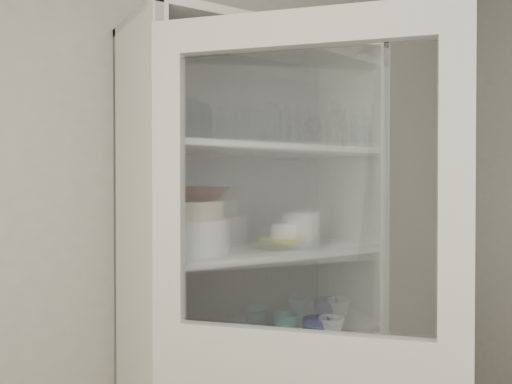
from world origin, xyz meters
TOP-DOWN VIEW (x-y plane):
  - wall_back at (0.00, 1.50)m, footprint 3.60×0.02m
  - pantry_cabinet at (0.20, 1.34)m, footprint 1.00×0.45m
  - tumbler_0 at (-0.21, 1.15)m, footprint 0.08×0.08m
  - tumbler_1 at (-0.16, 1.12)m, footprint 0.09×0.09m
  - tumbler_2 at (0.11, 1.15)m, footprint 0.08×0.08m
  - tumbler_3 at (0.23, 1.15)m, footprint 0.09×0.09m
  - tumbler_4 at (0.19, 1.15)m, footprint 0.08×0.08m
  - tumbler_5 at (0.61, 1.12)m, footprint 0.08×0.08m
  - tumbler_6 at (0.51, 1.16)m, footprint 0.08×0.08m
  - tumbler_7 at (-0.21, 1.28)m, footprint 0.10×0.10m
  - tumbler_8 at (-0.05, 1.29)m, footprint 0.08×0.08m
  - tumbler_9 at (0.14, 1.26)m, footprint 0.08×0.08m
  - tumbler_10 at (0.05, 1.26)m, footprint 0.08×0.08m
  - tumbler_11 at (0.25, 1.25)m, footprint 0.07×0.07m
  - goblet_0 at (-0.07, 1.36)m, footprint 0.08×0.08m
  - goblet_1 at (-0.00, 1.34)m, footprint 0.07×0.07m
  - goblet_2 at (0.31, 1.37)m, footprint 0.08×0.08m
  - goblet_3 at (0.56, 1.37)m, footprint 0.08×0.08m
  - plate_stack_front at (-0.08, 1.25)m, footprint 0.24×0.24m
  - plate_stack_back at (0.04, 1.39)m, footprint 0.19×0.19m
  - cream_bowl at (-0.08, 1.25)m, footprint 0.22×0.22m
  - terracotta_bowl at (-0.08, 1.25)m, footprint 0.29×0.29m
  - glass_platter at (0.36, 1.27)m, footprint 0.38×0.38m
  - yellow_trivet at (0.36, 1.27)m, footprint 0.18×0.18m
  - white_ramekin at (0.36, 1.27)m, footprint 0.18×0.18m
  - grey_bowl_stack at (0.40, 1.25)m, footprint 0.15×0.15m
  - mug_blue at (0.47, 1.23)m, footprint 0.14×0.14m
  - mug_teal at (0.37, 1.32)m, footprint 0.14×0.14m
  - mug_white at (0.51, 1.18)m, footprint 0.13×0.13m
  - teal_jar at (0.13, 1.30)m, footprint 0.09×0.09m
  - measuring_cups at (-0.02, 1.20)m, footprint 0.09×0.09m
  - white_canister at (-0.21, 1.31)m, footprint 0.12×0.12m
  - tumbler_12 at (-0.06, 1.22)m, footprint 0.07×0.07m

SIDE VIEW (x-z plane):
  - measuring_cups at x=-0.02m, z-range 0.86..0.90m
  - mug_blue at x=0.47m, z-range 0.86..0.96m
  - mug_white at x=0.51m, z-range 0.86..0.96m
  - mug_teal at x=0.37m, z-range 0.86..0.96m
  - teal_jar at x=0.13m, z-range 0.86..0.96m
  - white_canister at x=-0.21m, z-range 0.86..0.98m
  - pantry_cabinet at x=0.20m, z-range -0.11..1.99m
  - glass_platter at x=0.36m, z-range 1.26..1.28m
  - yellow_trivet at x=0.36m, z-range 1.28..1.29m
  - wall_back at x=0.00m, z-range 0.00..2.60m
  - plate_stack_back at x=0.04m, z-range 1.26..1.37m
  - plate_stack_front at x=-0.08m, z-range 1.26..1.39m
  - white_ramekin at x=0.36m, z-range 1.29..1.36m
  - grey_bowl_stack at x=0.40m, z-range 1.26..1.40m
  - cream_bowl at x=-0.08m, z-range 1.39..1.45m
  - terracotta_bowl at x=-0.08m, z-range 1.45..1.51m
  - tumbler_11 at x=0.25m, z-range 1.66..1.79m
  - tumbler_10 at x=0.05m, z-range 1.66..1.79m
  - tumbler_2 at x=0.11m, z-range 1.66..1.79m
  - tumbler_5 at x=0.61m, z-range 1.66..1.79m
  - tumbler_1 at x=-0.16m, z-range 1.66..1.79m
  - tumbler_4 at x=0.19m, z-range 1.66..1.80m
  - tumbler_8 at x=-0.05m, z-range 1.66..1.80m
  - tumbler_12 at x=-0.06m, z-range 1.66..1.80m
  - tumbler_9 at x=0.14m, z-range 1.66..1.81m
  - tumbler_6 at x=0.51m, z-range 1.66..1.81m
  - goblet_1 at x=0.00m, z-range 1.66..1.81m
  - tumbler_3 at x=0.23m, z-range 1.66..1.81m
  - tumbler_0 at x=-0.21m, z-range 1.66..1.82m
  - tumbler_7 at x=-0.21m, z-range 1.66..1.82m
  - goblet_0 at x=-0.07m, z-range 1.66..1.83m
  - goblet_3 at x=0.56m, z-range 1.66..1.83m
  - goblet_2 at x=0.31m, z-range 1.66..1.85m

